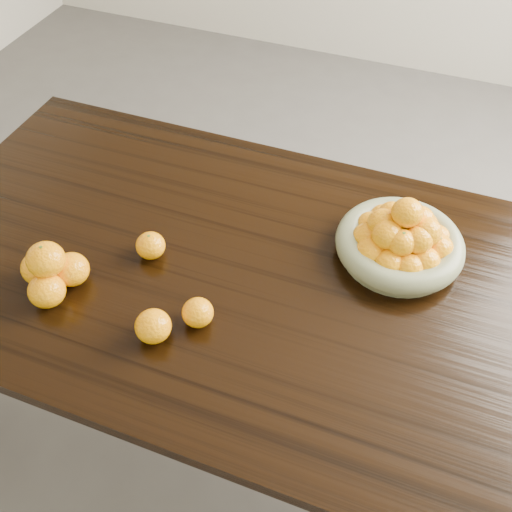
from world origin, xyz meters
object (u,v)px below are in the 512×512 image
(fruit_bowl, at_px, (401,240))
(loose_orange_0, at_px, (151,246))
(orange_pyramid, at_px, (51,272))
(dining_table, at_px, (276,299))

(fruit_bowl, bearing_deg, loose_orange_0, -159.17)
(fruit_bowl, bearing_deg, orange_pyramid, -152.18)
(dining_table, xyz_separation_m, loose_orange_0, (-0.33, -0.04, 0.12))
(orange_pyramid, distance_m, loose_orange_0, 0.25)
(orange_pyramid, bearing_deg, loose_orange_0, 46.05)
(dining_table, distance_m, fruit_bowl, 0.35)
(dining_table, distance_m, orange_pyramid, 0.57)
(orange_pyramid, relative_size, loose_orange_0, 2.19)
(fruit_bowl, height_order, orange_pyramid, fruit_bowl)
(dining_table, height_order, orange_pyramid, orange_pyramid)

